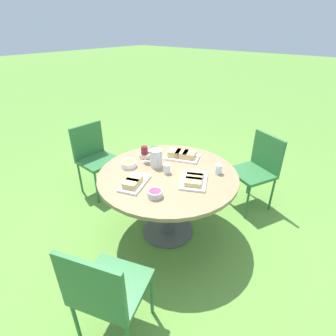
# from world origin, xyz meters

# --- Properties ---
(ground_plane) EXTENTS (40.00, 40.00, 0.00)m
(ground_plane) POSITION_xyz_m (0.00, 0.00, 0.00)
(ground_plane) COLOR #5B8C38
(dining_table) EXTENTS (1.34, 1.34, 0.72)m
(dining_table) POSITION_xyz_m (0.00, 0.00, 0.62)
(dining_table) COLOR #4C4C51
(dining_table) RESTS_ON ground_plane
(chair_near_left) EXTENTS (0.44, 0.46, 0.89)m
(chair_near_left) POSITION_xyz_m (1.26, -0.05, 0.52)
(chair_near_left) COLOR #2D6B38
(chair_near_left) RESTS_ON ground_plane
(chair_near_right) EXTENTS (0.56, 0.54, 0.89)m
(chair_near_right) POSITION_xyz_m (-0.39, 1.10, 0.52)
(chair_near_right) COLOR #2D6B38
(chair_near_right) RESTS_ON ground_plane
(chair_far_back) EXTENTS (0.57, 0.57, 0.89)m
(chair_far_back) POSITION_xyz_m (-0.48, -1.06, 0.52)
(chair_far_back) COLOR #2D6B38
(chair_far_back) RESTS_ON ground_plane
(water_pitcher) EXTENTS (0.13, 0.12, 0.18)m
(water_pitcher) POSITION_xyz_m (0.18, -0.04, 0.81)
(water_pitcher) COLOR silver
(water_pitcher) RESTS_ON dining_table
(wine_glass) EXTENTS (0.07, 0.07, 0.17)m
(wine_glass) POSITION_xyz_m (0.34, -0.03, 0.84)
(wine_glass) COLOR silver
(wine_glass) RESTS_ON dining_table
(platter_bread_main) EXTENTS (0.29, 0.38, 0.07)m
(platter_bread_main) POSITION_xyz_m (0.10, 0.35, 0.75)
(platter_bread_main) COLOR white
(platter_bread_main) RESTS_ON dining_table
(platter_charcuterie) EXTENTS (0.35, 0.40, 0.06)m
(platter_charcuterie) POSITION_xyz_m (-0.28, -0.04, 0.75)
(platter_charcuterie) COLOR white
(platter_charcuterie) RESTS_ON dining_table
(platter_sandwich_side) EXTENTS (0.41, 0.32, 0.08)m
(platter_sandwich_side) POSITION_xyz_m (0.09, -0.35, 0.76)
(platter_sandwich_side) COLOR white
(platter_sandwich_side) RESTS_ON dining_table
(bowl_fries) EXTENTS (0.15, 0.15, 0.06)m
(bowl_fries) POSITION_xyz_m (0.39, 0.14, 0.76)
(bowl_fries) COLOR white
(bowl_fries) RESTS_ON dining_table
(bowl_salad) EXTENTS (0.10, 0.10, 0.06)m
(bowl_salad) POSITION_xyz_m (0.41, -0.26, 0.76)
(bowl_salad) COLOR #334256
(bowl_salad) RESTS_ON dining_table
(bowl_olives) EXTENTS (0.13, 0.13, 0.05)m
(bowl_olives) POSITION_xyz_m (0.41, -0.12, 0.75)
(bowl_olives) COLOR beige
(bowl_olives) RESTS_ON dining_table
(bowl_dip_red) EXTENTS (0.13, 0.13, 0.06)m
(bowl_dip_red) POSITION_xyz_m (-0.16, 0.36, 0.75)
(bowl_dip_red) COLOR silver
(bowl_dip_red) RESTS_ON dining_table
(cup_water_near) EXTENTS (0.07, 0.07, 0.09)m
(cup_water_near) POSITION_xyz_m (0.02, 0.00, 0.77)
(cup_water_near) COLOR silver
(cup_water_near) RESTS_ON dining_table
(cup_water_far) EXTENTS (0.06, 0.06, 0.09)m
(cup_water_far) POSITION_xyz_m (-0.37, -0.31, 0.77)
(cup_water_far) COLOR silver
(cup_water_far) RESTS_ON dining_table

